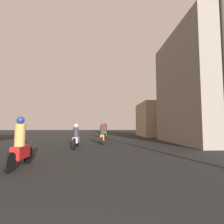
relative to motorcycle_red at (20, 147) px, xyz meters
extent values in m
cylinder|color=black|center=(0.00, 0.67, -0.37)|extent=(0.10, 0.57, 0.57)
cylinder|color=black|center=(0.00, -0.61, -0.37)|extent=(0.10, 0.57, 0.57)
cube|color=red|center=(0.00, 0.03, -0.17)|extent=(0.30, 0.80, 0.40)
cylinder|color=black|center=(0.00, 0.44, 0.13)|extent=(0.60, 0.04, 0.04)
cylinder|color=#B28E47|center=(0.00, -0.05, 0.39)|extent=(0.32, 0.32, 0.71)
sphere|color=navy|center=(0.00, -0.05, 0.86)|extent=(0.24, 0.24, 0.24)
cylinder|color=black|center=(1.09, 5.65, -0.33)|extent=(0.10, 0.65, 0.65)
cylinder|color=black|center=(1.09, 4.17, -0.33)|extent=(0.10, 0.65, 0.65)
cube|color=#ADADB2|center=(1.09, 4.91, -0.16)|extent=(0.30, 0.89, 0.34)
cylinder|color=black|center=(1.09, 5.39, 0.11)|extent=(0.60, 0.04, 0.04)
cylinder|color=#2D2D33|center=(1.09, 4.82, 0.30)|extent=(0.32, 0.32, 0.57)
sphere|color=silver|center=(1.09, 4.82, 0.70)|extent=(0.24, 0.24, 0.24)
cylinder|color=black|center=(2.68, 8.11, -0.37)|extent=(0.10, 0.56, 0.56)
cylinder|color=black|center=(2.68, 6.86, -0.37)|extent=(0.10, 0.56, 0.56)
cube|color=orange|center=(2.68, 7.48, -0.18)|extent=(0.30, 0.78, 0.39)
cylinder|color=black|center=(2.68, 7.89, 0.12)|extent=(0.60, 0.04, 0.04)
cylinder|color=#2D2D33|center=(2.68, 7.41, 0.34)|extent=(0.32, 0.32, 0.64)
sphere|color=#A51919|center=(2.68, 7.41, 0.78)|extent=(0.24, 0.24, 0.24)
cylinder|color=black|center=(3.02, 13.52, -0.34)|extent=(0.10, 0.63, 0.63)
cylinder|color=black|center=(3.02, 12.15, -0.34)|extent=(0.10, 0.63, 0.63)
cube|color=#1E6B33|center=(3.02, 12.84, -0.13)|extent=(0.30, 0.85, 0.41)
cylinder|color=black|center=(3.02, 13.28, 0.17)|extent=(0.60, 0.04, 0.04)
cylinder|color=maroon|center=(3.02, 12.75, 0.40)|extent=(0.32, 0.32, 0.67)
sphere|color=navy|center=(3.02, 12.75, 0.86)|extent=(0.24, 0.24, 0.24)
cube|color=gray|center=(10.95, 7.34, 3.70)|extent=(5.58, 7.86, 8.70)
cube|color=tan|center=(10.75, 17.14, 1.54)|extent=(5.90, 6.17, 4.38)
camera|label=1|loc=(2.62, -5.89, 0.68)|focal=28.00mm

